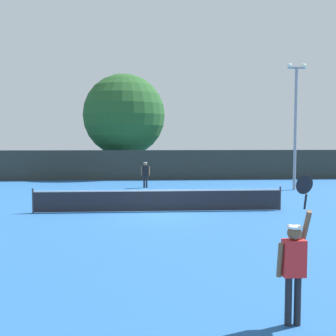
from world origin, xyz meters
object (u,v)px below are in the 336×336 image
light_pole (296,118)px  large_tree (124,115)px  parked_car_near (214,166)px  player_receiving (145,172)px  tennis_ball (122,210)px  player_serving (294,259)px

light_pole → large_tree: (-11.11, 10.46, 0.74)m
large_tree → parked_car_near: size_ratio=2.05×
parked_car_near → player_receiving: bearing=-123.9°
tennis_ball → parked_car_near: 20.85m
player_serving → light_pole: bearing=69.3°
player_serving → tennis_ball: 12.23m
player_serving → light_pole: light_pole is taller
player_serving → tennis_ball: size_ratio=38.04×
tennis_ball → light_pole: size_ratio=0.01×
player_receiving → large_tree: size_ratio=0.19×
large_tree → player_serving: bearing=-82.2°
tennis_ball → light_pole: 13.47m
large_tree → parked_car_near: large_tree is taller
player_receiving → parked_car_near: bearing=-121.4°
player_serving → large_tree: size_ratio=0.29×
player_serving → large_tree: bearing=97.8°
player_receiving → large_tree: (-1.72, 8.72, 4.22)m
player_serving → large_tree: 29.79m
light_pole → parked_car_near: light_pole is taller
tennis_ball → parked_car_near: (7.60, 19.40, 0.74)m
player_receiving → large_tree: 9.84m
player_serving → player_receiving: size_ratio=1.54×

